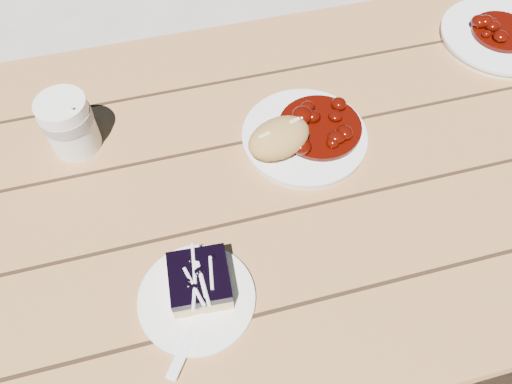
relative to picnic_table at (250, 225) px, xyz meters
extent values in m
plane|color=#ADA89C|center=(0.00, 0.00, -0.59)|extent=(60.00, 60.00, 0.00)
cube|color=#8E5E32|center=(0.00, 0.00, 0.14)|extent=(2.00, 0.80, 0.05)
cube|color=#8E5E32|center=(0.88, 0.32, -0.24)|extent=(0.07, 0.07, 0.70)
cube|color=#8E5E32|center=(0.00, 0.65, -0.15)|extent=(1.80, 0.25, 0.04)
cube|color=#8E5E32|center=(0.80, 0.65, -0.38)|extent=(0.06, 0.06, 0.42)
cylinder|color=white|center=(0.12, 0.06, 0.17)|extent=(0.22, 0.22, 0.02)
ellipsoid|color=#B38544|center=(0.06, 0.04, 0.21)|extent=(0.13, 0.11, 0.06)
cylinder|color=white|center=(-0.13, -0.19, 0.17)|extent=(0.17, 0.17, 0.01)
cube|color=#E4C97C|center=(-0.12, -0.18, 0.19)|extent=(0.09, 0.09, 0.03)
cube|color=black|center=(-0.12, -0.18, 0.21)|extent=(0.09, 0.09, 0.02)
cylinder|color=white|center=(-0.28, 0.15, 0.22)|extent=(0.09, 0.09, 0.11)
cylinder|color=white|center=(0.60, 0.21, 0.17)|extent=(0.24, 0.24, 0.02)
camera|label=1|loc=(-0.11, -0.48, 0.87)|focal=35.00mm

